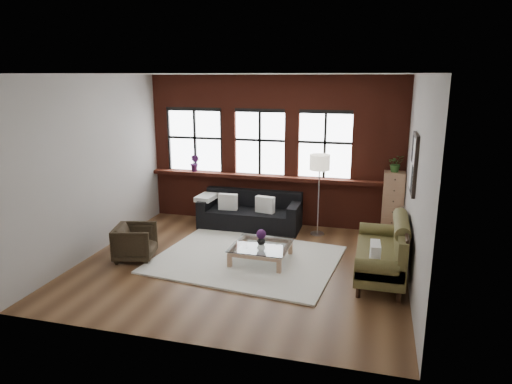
% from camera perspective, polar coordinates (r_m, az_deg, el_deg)
% --- Properties ---
extents(floor, '(5.50, 5.50, 0.00)m').
position_cam_1_polar(floor, '(8.03, -1.81, -8.97)').
color(floor, '#4E311C').
rests_on(floor, ground).
extents(ceiling, '(5.50, 5.50, 0.00)m').
position_cam_1_polar(ceiling, '(7.37, -2.02, 14.53)').
color(ceiling, white).
rests_on(ceiling, ground).
extents(wall_back, '(5.50, 0.00, 5.50)m').
position_cam_1_polar(wall_back, '(9.92, 2.27, 5.20)').
color(wall_back, '#A39F98').
rests_on(wall_back, ground).
extents(wall_front, '(5.50, 0.00, 5.50)m').
position_cam_1_polar(wall_front, '(5.27, -9.77, -3.28)').
color(wall_front, '#A39F98').
rests_on(wall_front, ground).
extents(wall_left, '(0.00, 5.00, 5.00)m').
position_cam_1_polar(wall_left, '(8.72, -19.50, 3.11)').
color(wall_left, '#A39F98').
rests_on(wall_left, ground).
extents(wall_right, '(0.00, 5.00, 5.00)m').
position_cam_1_polar(wall_right, '(7.25, 19.38, 0.97)').
color(wall_right, '#A39F98').
rests_on(wall_right, ground).
extents(brick_backwall, '(5.50, 0.12, 3.20)m').
position_cam_1_polar(brick_backwall, '(9.86, 2.20, 5.14)').
color(brick_backwall, '#571F14').
rests_on(brick_backwall, floor).
extents(sill_ledge, '(5.50, 0.30, 0.08)m').
position_cam_1_polar(sill_ledge, '(9.88, 2.05, 1.85)').
color(sill_ledge, '#571F14').
rests_on(sill_ledge, brick_backwall).
extents(window_left, '(1.38, 0.10, 1.50)m').
position_cam_1_polar(window_left, '(10.38, -7.58, 6.34)').
color(window_left, black).
rests_on(window_left, brick_backwall).
extents(window_mid, '(1.38, 0.10, 1.50)m').
position_cam_1_polar(window_mid, '(9.91, 0.52, 6.08)').
color(window_mid, black).
rests_on(window_mid, brick_backwall).
extents(window_right, '(1.38, 0.10, 1.50)m').
position_cam_1_polar(window_right, '(9.67, 8.62, 5.71)').
color(window_right, black).
rests_on(window_right, brick_backwall).
extents(wall_poster, '(0.05, 0.74, 0.94)m').
position_cam_1_polar(wall_poster, '(7.50, 19.15, 3.36)').
color(wall_poster, black).
rests_on(wall_poster, wall_right).
extents(shag_rug, '(3.36, 2.77, 0.03)m').
position_cam_1_polar(shag_rug, '(8.17, -1.23, -8.40)').
color(shag_rug, silver).
rests_on(shag_rug, floor).
extents(dark_sofa, '(2.13, 0.86, 0.77)m').
position_cam_1_polar(dark_sofa, '(9.71, -0.76, -2.35)').
color(dark_sofa, black).
rests_on(dark_sofa, floor).
extents(pillow_a, '(0.41, 0.17, 0.34)m').
position_cam_1_polar(pillow_a, '(9.69, -3.52, -1.24)').
color(pillow_a, white).
rests_on(pillow_a, dark_sofa).
extents(pillow_b, '(0.42, 0.22, 0.34)m').
position_cam_1_polar(pillow_b, '(9.48, 1.14, -1.58)').
color(pillow_b, white).
rests_on(pillow_b, dark_sofa).
extents(vintage_settee, '(0.84, 1.88, 1.01)m').
position_cam_1_polar(vintage_settee, '(7.62, 15.26, -6.71)').
color(vintage_settee, brown).
rests_on(vintage_settee, floor).
extents(pillow_settee, '(0.16, 0.39, 0.34)m').
position_cam_1_polar(pillow_settee, '(7.05, 14.66, -7.51)').
color(pillow_settee, white).
rests_on(pillow_settee, vintage_settee).
extents(armchair, '(0.83, 0.81, 0.62)m').
position_cam_1_polar(armchair, '(8.40, -14.86, -6.09)').
color(armchair, black).
rests_on(armchair, floor).
extents(coffee_table, '(1.01, 1.01, 0.33)m').
position_cam_1_polar(coffee_table, '(8.06, 0.65, -7.66)').
color(coffee_table, '#AA7D5C').
rests_on(coffee_table, shag_rug).
extents(vase, '(0.18, 0.18, 0.16)m').
position_cam_1_polar(vase, '(7.97, 0.65, -6.05)').
color(vase, '#B2B2B2').
rests_on(vase, coffee_table).
extents(flowers, '(0.17, 0.17, 0.17)m').
position_cam_1_polar(flowers, '(7.93, 0.65, -5.29)').
color(flowers, '#451C52').
rests_on(flowers, vase).
extents(drawer_chest, '(0.41, 0.41, 1.32)m').
position_cam_1_polar(drawer_chest, '(9.62, 16.71, -1.44)').
color(drawer_chest, '#AA7D5C').
rests_on(drawer_chest, floor).
extents(potted_plant_top, '(0.36, 0.33, 0.34)m').
position_cam_1_polar(potted_plant_top, '(9.43, 17.07, 3.43)').
color(potted_plant_top, '#2D5923').
rests_on(potted_plant_top, drawer_chest).
extents(floor_lamp, '(0.40, 0.40, 1.81)m').
position_cam_1_polar(floor_lamp, '(9.27, 7.85, 0.02)').
color(floor_lamp, '#A5A5A8').
rests_on(floor_lamp, floor).
extents(sill_plant, '(0.25, 0.23, 0.39)m').
position_cam_1_polar(sill_plant, '(10.33, -7.65, 3.62)').
color(sill_plant, '#451C52').
rests_on(sill_plant, sill_ledge).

